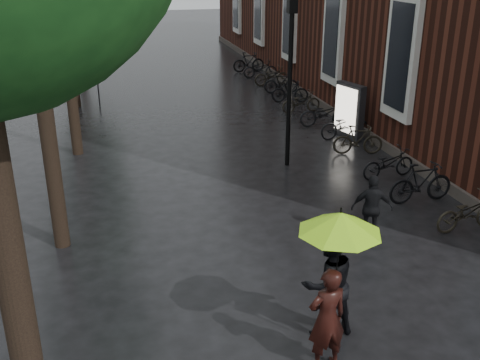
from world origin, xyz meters
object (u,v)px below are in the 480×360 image
object	(u,v)px
person_burgundy	(327,319)
ad_lightbox	(349,111)
person_black	(328,283)
lamp_post	(290,68)
parked_bicycles	(314,107)
pedestrian_walking	(372,208)

from	to	relation	value
person_burgundy	ad_lightbox	bearing A→B (deg)	-122.33
person_black	ad_lightbox	distance (m)	10.68
person_burgundy	person_black	world-z (taller)	person_black
ad_lightbox	lamp_post	size ratio (longest dim) A/B	0.39
person_black	lamp_post	xyz separation A→B (m)	(1.88, 7.60, 1.90)
parked_bicycles	lamp_post	xyz separation A→B (m)	(-2.51, -4.47, 2.37)
ad_lightbox	lamp_post	xyz separation A→B (m)	(-2.79, -2.00, 1.91)
lamp_post	ad_lightbox	bearing A→B (deg)	35.66
ad_lightbox	person_black	bearing A→B (deg)	-131.68
pedestrian_walking	ad_lightbox	world-z (taller)	ad_lightbox
person_black	lamp_post	bearing A→B (deg)	-112.36
person_burgundy	parked_bicycles	size ratio (longest dim) A/B	0.09
person_burgundy	lamp_post	world-z (taller)	lamp_post
ad_lightbox	lamp_post	distance (m)	3.93
person_black	ad_lightbox	size ratio (longest dim) A/B	1.01
pedestrian_walking	ad_lightbox	bearing A→B (deg)	-90.34
person_burgundy	ad_lightbox	xyz separation A→B (m)	(4.98, 10.34, 0.09)
person_burgundy	pedestrian_walking	bearing A→B (deg)	-131.50
ad_lightbox	pedestrian_walking	bearing A→B (deg)	-126.06
person_black	parked_bicycles	bearing A→B (deg)	-118.47
person_burgundy	ad_lightbox	size ratio (longest dim) A/B	0.90
parked_bicycles	lamp_post	world-z (taller)	lamp_post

